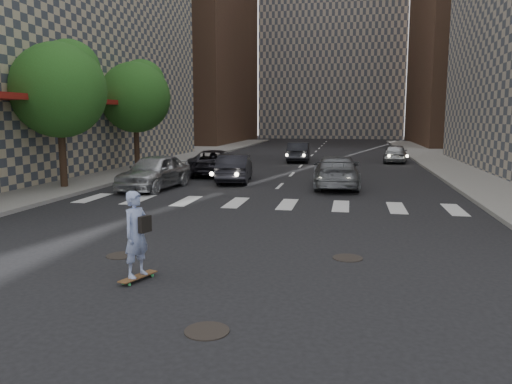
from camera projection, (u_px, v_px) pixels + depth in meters
ground at (185, 277)px, 10.32m from camera, size 160.00×160.00×0.00m
sidewalk_left at (72, 167)px, 32.42m from camera, size 13.00×80.00×0.15m
tree_b at (61, 86)px, 22.20m from camera, size 4.20×4.20×6.60m
tree_c at (137, 94)px, 29.97m from camera, size 4.20×4.20×6.60m
manhole_a at (207, 331)px, 7.67m from camera, size 0.70×0.70×0.02m
manhole_b at (121, 256)px, 11.86m from camera, size 0.70×0.70×0.02m
manhole_c at (348, 258)px, 11.65m from camera, size 0.70×0.70×0.02m
skateboarder at (137, 234)px, 9.92m from camera, size 0.60×0.94×1.83m
silver_sedan at (155, 172)px, 22.81m from camera, size 2.37×4.89×1.61m
traffic_car_a at (235, 168)px, 25.31m from camera, size 2.01×4.44×1.41m
traffic_car_b at (336, 172)px, 23.32m from camera, size 2.39×5.26×1.50m
traffic_car_c at (215, 162)px, 28.50m from camera, size 2.69×5.30×1.44m
traffic_car_d at (395, 153)px, 36.23m from camera, size 2.06×4.12×1.35m
traffic_car_e at (299, 152)px, 36.95m from camera, size 1.74×4.44×1.44m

